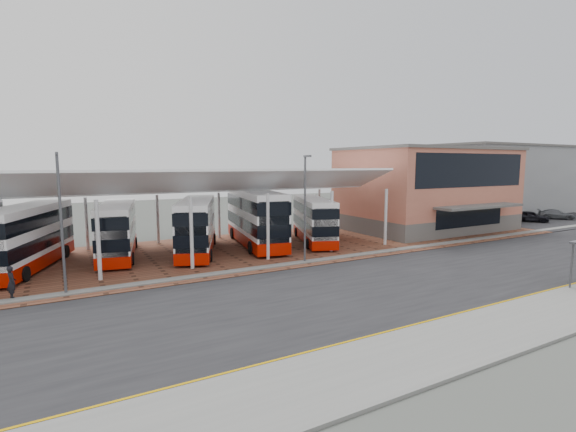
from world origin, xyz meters
The scene contains 21 objects.
ground centered at (0.00, 0.00, 0.00)m, with size 140.00×140.00×0.00m, color #3F433E.
road centered at (0.00, -1.00, 0.01)m, with size 120.00×14.00×0.02m, color black.
forecourt centered at (2.00, 13.00, 0.03)m, with size 72.00×16.00×0.06m, color brown.
sidewalk centered at (0.00, -9.00, 0.07)m, with size 120.00×4.00×0.14m, color slate.
north_kerb centered at (0.00, 6.20, 0.07)m, with size 120.00×0.80×0.14m, color slate.
carpark_surface centered at (44.00, 10.00, 0.04)m, with size 22.00×10.00×0.08m, color black.
yellow_line_near centered at (0.00, -7.00, 0.03)m, with size 120.00×0.12×0.01m, color #B98600.
yellow_line_far centered at (0.00, -6.70, 0.03)m, with size 120.00×0.12×0.01m, color #B98600.
canopy centered at (-6.00, 13.94, 5.80)m, with size 37.00×11.63×7.07m.
terminal centered at (23.00, 13.92, 4.66)m, with size 18.40×14.40×9.25m.
warehouse centered at (48.00, 24.00, 5.15)m, with size 30.50×20.50×10.25m.
lamp_west centered at (-14.00, 6.27, 4.36)m, with size 0.16×0.90×8.07m.
lamp_east centered at (2.00, 6.27, 4.36)m, with size 0.16×0.90×8.07m.
bus_1 centered at (-16.13, 13.96, 2.29)m, with size 6.11×11.11×4.50m.
bus_2 centered at (-10.06, 15.15, 2.17)m, with size 4.35×10.58×4.25m.
bus_3 centered at (-4.08, 13.55, 2.27)m, with size 6.28×10.95×4.45m.
bus_4 centered at (1.61, 14.31, 2.54)m, with size 4.93×12.42×4.99m.
bus_5 centered at (7.03, 12.89, 2.12)m, with size 5.80×10.24×4.16m.
pedestrian centered at (-16.58, 6.73, 0.98)m, with size 0.67×0.44×1.84m, color black.
carpark_car_a centered at (38.85, 11.00, 0.79)m, with size 1.67×4.15×1.41m, color black.
carpark_car_b centered at (44.62, 10.96, 0.71)m, with size 1.76×4.34×1.26m, color #4D5056.
Camera 1 is at (-14.16, -20.05, 7.42)m, focal length 26.00 mm.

